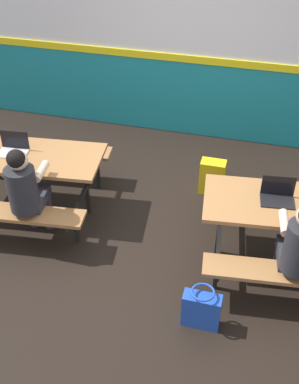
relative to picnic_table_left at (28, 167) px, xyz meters
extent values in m
cube|color=black|center=(1.44, 0.05, -0.58)|extent=(10.00, 10.00, 0.02)
cube|color=teal|center=(1.44, 2.28, -0.02)|extent=(8.00, 0.12, 1.10)
cube|color=yellow|center=(1.44, 2.22, 0.58)|extent=(8.00, 0.03, 0.10)
cube|color=silver|center=(1.44, 2.28, 1.33)|extent=(6.72, 0.12, 1.40)
cube|color=#9E6B3D|center=(0.00, 0.00, 0.15)|extent=(1.76, 0.94, 0.04)
cube|color=#9E6B3D|center=(0.07, -0.63, -0.14)|extent=(1.63, 0.46, 0.04)
cube|color=#9E6B3D|center=(-0.07, 0.63, -0.14)|extent=(1.63, 0.46, 0.04)
cube|color=black|center=(0.66, 0.08, -0.22)|extent=(0.04, 0.04, 0.70)
cube|color=black|center=(0.66, 0.08, -0.18)|extent=(0.22, 1.54, 0.04)
cube|color=black|center=(0.72, -0.43, -0.37)|extent=(0.04, 0.04, 0.41)
cube|color=black|center=(0.60, 0.58, -0.37)|extent=(0.04, 0.04, 0.41)
cube|color=#9E6B3D|center=(2.87, -0.13, 0.15)|extent=(1.76, 0.94, 0.04)
cube|color=#9E6B3D|center=(2.95, -0.76, -0.14)|extent=(1.63, 0.46, 0.04)
cube|color=#9E6B3D|center=(2.80, 0.50, -0.14)|extent=(1.63, 0.46, 0.04)
cube|color=black|center=(2.21, -0.20, -0.22)|extent=(0.04, 0.04, 0.70)
cube|color=black|center=(2.21, -0.20, -0.18)|extent=(0.22, 1.54, 0.04)
cube|color=black|center=(2.27, -0.71, -0.37)|extent=(0.04, 0.04, 0.41)
cube|color=black|center=(2.16, 0.30, -0.37)|extent=(0.04, 0.04, 0.41)
cylinder|color=#2D2D38|center=(0.15, -0.30, -0.35)|extent=(0.11, 0.11, 0.45)
cylinder|color=#2D2D38|center=(0.33, -0.28, -0.35)|extent=(0.11, 0.11, 0.45)
cube|color=#2D2D38|center=(0.25, -0.44, -0.06)|extent=(0.34, 0.41, 0.12)
cylinder|color=#26262B|center=(0.27, -0.61, 0.18)|extent=(0.30, 0.30, 0.48)
cylinder|color=beige|center=(0.11, -0.42, 0.27)|extent=(0.11, 0.31, 0.08)
cylinder|color=beige|center=(0.39, -0.39, 0.27)|extent=(0.11, 0.31, 0.08)
sphere|color=beige|center=(0.27, -0.59, 0.51)|extent=(0.20, 0.20, 0.20)
sphere|color=black|center=(0.28, -0.62, 0.54)|extent=(0.18, 0.18, 0.18)
cylinder|color=#2D2D38|center=(2.83, -0.45, -0.35)|extent=(0.11, 0.11, 0.45)
cylinder|color=#2D2D38|center=(3.01, -0.42, -0.35)|extent=(0.11, 0.11, 0.45)
cube|color=#2D2D38|center=(2.94, -0.59, -0.06)|extent=(0.34, 0.41, 0.12)
cylinder|color=beige|center=(2.80, -0.57, 0.27)|extent=(0.11, 0.31, 0.08)
cube|color=silver|center=(-0.15, -0.02, 0.17)|extent=(0.34, 0.26, 0.01)
cube|color=black|center=(-0.16, 0.09, 0.29)|extent=(0.32, 0.04, 0.21)
cube|color=black|center=(2.73, -0.14, 0.17)|extent=(0.34, 0.26, 0.01)
cube|color=black|center=(2.72, -0.04, 0.29)|extent=(0.32, 0.04, 0.21)
cube|color=yellow|center=(1.98, 0.86, -0.35)|extent=(0.30, 0.18, 0.44)
cube|color=yellow|center=(1.98, 0.97, -0.42)|extent=(0.21, 0.04, 0.19)
cube|color=#1E47B2|center=(2.21, -1.17, -0.39)|extent=(0.34, 0.14, 0.36)
torus|color=#1E47B2|center=(2.21, -1.17, -0.15)|extent=(0.21, 0.21, 0.02)
camera|label=1|loc=(2.48, -3.94, 2.97)|focal=44.40mm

